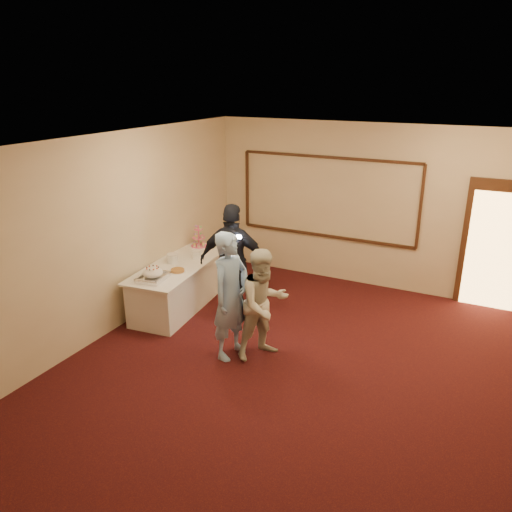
{
  "coord_description": "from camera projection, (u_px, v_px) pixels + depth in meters",
  "views": [
    {
      "loc": [
        2.13,
        -5.34,
        3.73
      ],
      "look_at": [
        -1.1,
        1.08,
        1.15
      ],
      "focal_mm": 35.0,
      "sensor_mm": 36.0,
      "label": 1
    }
  ],
  "objects": [
    {
      "name": "doorway",
      "position": [
        495.0,
        246.0,
        8.28
      ],
      "size": [
        1.05,
        0.07,
        2.2
      ],
      "color": "#34200F",
      "rests_on": "floor"
    },
    {
      "name": "woman",
      "position": [
        264.0,
        304.0,
        6.85
      ],
      "size": [
        0.91,
        0.97,
        1.58
      ],
      "primitive_type": "imported",
      "rotation": [
        0.0,
        0.0,
        1.02
      ],
      "color": "beige",
      "rests_on": "floor"
    },
    {
      "name": "plate_stack_b",
      "position": [
        196.0,
        254.0,
        8.62
      ],
      "size": [
        0.17,
        0.17,
        0.14
      ],
      "color": "white",
      "rests_on": "buffet_table"
    },
    {
      "name": "floor",
      "position": [
        293.0,
        374.0,
        6.65
      ],
      "size": [
        7.0,
        7.0,
        0.0
      ],
      "primitive_type": "plane",
      "color": "black",
      "rests_on": "ground"
    },
    {
      "name": "cupcake_stand",
      "position": [
        199.0,
        238.0,
        9.21
      ],
      "size": [
        0.3,
        0.3,
        0.44
      ],
      "color": "#EB5D92",
      "rests_on": "buffet_table"
    },
    {
      "name": "wall_molding",
      "position": [
        327.0,
        197.0,
        9.36
      ],
      "size": [
        3.45,
        0.04,
        1.55
      ],
      "color": "#34200F",
      "rests_on": "room_walls"
    },
    {
      "name": "guest",
      "position": [
        233.0,
        262.0,
        7.95
      ],
      "size": [
        1.19,
        0.71,
        1.9
      ],
      "primitive_type": "imported",
      "rotation": [
        0.0,
        0.0,
        3.37
      ],
      "color": "black",
      "rests_on": "floor"
    },
    {
      "name": "tart",
      "position": [
        178.0,
        271.0,
        8.01
      ],
      "size": [
        0.26,
        0.26,
        0.05
      ],
      "color": "white",
      "rests_on": "buffet_table"
    },
    {
      "name": "man",
      "position": [
        231.0,
        296.0,
        6.82
      ],
      "size": [
        0.54,
        0.73,
        1.82
      ],
      "primitive_type": "imported",
      "rotation": [
        0.0,
        0.0,
        1.4
      ],
      "color": "#95BFF9",
      "rests_on": "floor"
    },
    {
      "name": "pavlova_tray",
      "position": [
        153.0,
        274.0,
        7.71
      ],
      "size": [
        0.45,
        0.56,
        0.2
      ],
      "color": "silver",
      "rests_on": "buffet_table"
    },
    {
      "name": "camera_flash",
      "position": [
        239.0,
        237.0,
        7.6
      ],
      "size": [
        0.08,
        0.06,
        0.05
      ],
      "primitive_type": "cube",
      "rotation": [
        0.0,
        0.0,
        -0.27
      ],
      "color": "white",
      "rests_on": "guest"
    },
    {
      "name": "room_walls",
      "position": [
        297.0,
        228.0,
        5.96
      ],
      "size": [
        6.04,
        7.04,
        3.02
      ],
      "color": "beige",
      "rests_on": "floor"
    },
    {
      "name": "buffet_table",
      "position": [
        181.0,
        284.0,
        8.53
      ],
      "size": [
        1.11,
        2.35,
        0.77
      ],
      "color": "white",
      "rests_on": "floor"
    },
    {
      "name": "plate_stack_a",
      "position": [
        172.0,
        258.0,
        8.41
      ],
      "size": [
        0.19,
        0.19,
        0.16
      ],
      "color": "white",
      "rests_on": "buffet_table"
    }
  ]
}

